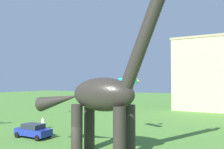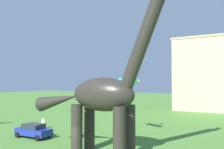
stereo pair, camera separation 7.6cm
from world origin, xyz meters
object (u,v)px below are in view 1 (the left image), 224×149
Objects in this scene: dinosaur_sculpture at (102,94)px; kite_drifting at (130,81)px; person_photographer at (43,122)px; parked_sedan_left at (33,130)px.

kite_drifting is (-1.32, 8.46, 1.20)m from dinosaur_sculpture.
dinosaur_sculpture reaches higher than person_photographer.
dinosaur_sculpture is 8.64m from kite_drifting.
person_photographer is at bearing 123.92° from parked_sedan_left.
parked_sedan_left is 12.40m from kite_drifting.
dinosaur_sculpture is 9.71× the size of person_photographer.
dinosaur_sculpture is at bearing -8.99° from parked_sedan_left.
parked_sedan_left reaches higher than person_photographer.
person_photographer is 13.08m from kite_drifting.
dinosaur_sculpture is 4.81× the size of kite_drifting.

